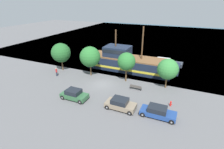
{
  "coord_description": "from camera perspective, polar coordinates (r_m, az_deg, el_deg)",
  "views": [
    {
      "loc": [
        12.94,
        -24.59,
        13.76
      ],
      "look_at": [
        1.01,
        2.0,
        1.2
      ],
      "focal_mm": 28.0,
      "sensor_mm": 36.0,
      "label": 1
    }
  ],
  "objects": [
    {
      "name": "tree_row_east",
      "position": [
        37.33,
        -16.32,
        6.82
      ],
      "size": [
        3.91,
        3.91,
        5.71
      ],
      "color": "brown",
      "rests_on": "ground_plane"
    },
    {
      "name": "tree_row_mideast",
      "position": [
        33.34,
        -7.18,
        5.76
      ],
      "size": [
        3.88,
        3.88,
        5.76
      ],
      "color": "brown",
      "rests_on": "ground_plane"
    },
    {
      "name": "moored_boat_outer",
      "position": [
        41.94,
        16.92,
        3.86
      ],
      "size": [
        7.35,
        2.32,
        1.35
      ],
      "color": "#2D333D",
      "rests_on": "water_surface"
    },
    {
      "name": "pedestrian_walking_near",
      "position": [
        35.45,
        -17.67,
        0.8
      ],
      "size": [
        0.32,
        0.32,
        1.68
      ],
      "color": "#232838",
      "rests_on": "ground_plane"
    },
    {
      "name": "parked_car_curb_rear",
      "position": [
        23.25,
        14.74,
        -11.72
      ],
      "size": [
        4.44,
        1.89,
        1.44
      ],
      "color": "navy",
      "rests_on": "ground_plane"
    },
    {
      "name": "tree_row_midwest",
      "position": [
        30.7,
        4.74,
        4.25
      ],
      "size": [
        3.17,
        3.17,
        5.37
      ],
      "color": "brown",
      "rests_on": "ground_plane"
    },
    {
      "name": "tree_row_west",
      "position": [
        29.73,
        17.75,
        1.67
      ],
      "size": [
        3.42,
        3.42,
        5.07
      ],
      "color": "brown",
      "rests_on": "ground_plane"
    },
    {
      "name": "pirate_ship",
      "position": [
        36.86,
        5.18,
        4.19
      ],
      "size": [
        18.72,
        5.1,
        9.12
      ],
      "color": "#192338",
      "rests_on": "water_surface"
    },
    {
      "name": "bench_promenade_east",
      "position": [
        29.11,
        7.75,
        -4.14
      ],
      "size": [
        1.92,
        0.45,
        0.85
      ],
      "color": "#4C4742",
      "rests_on": "ground_plane"
    },
    {
      "name": "parked_car_curb_mid",
      "position": [
        26.75,
        -12.25,
        -6.39
      ],
      "size": [
        4.03,
        1.97,
        1.52
      ],
      "color": "#2D5B38",
      "rests_on": "ground_plane"
    },
    {
      "name": "fire_hydrant",
      "position": [
        26.0,
        18.61,
        -8.95
      ],
      "size": [
        0.42,
        0.25,
        0.76
      ],
      "color": "red",
      "rests_on": "ground_plane"
    },
    {
      "name": "parked_car_curb_front",
      "position": [
        24.0,
        2.75,
        -9.57
      ],
      "size": [
        4.13,
        2.01,
        1.52
      ],
      "color": "#7F705B",
      "rests_on": "ground_plane"
    },
    {
      "name": "ground_plane",
      "position": [
        31.01,
        -3.22,
        -3.07
      ],
      "size": [
        160.0,
        160.0,
        0.0
      ],
      "primitive_type": "plane",
      "color": "#5B5B5E"
    },
    {
      "name": "moored_boat_dockside",
      "position": [
        46.28,
        -0.65,
        6.75
      ],
      "size": [
        6.21,
        2.39,
        1.53
      ],
      "color": "silver",
      "rests_on": "water_surface"
    },
    {
      "name": "water_surface",
      "position": [
        71.14,
        13.5,
        11.54
      ],
      "size": [
        80.0,
        80.0,
        0.0
      ],
      "primitive_type": "plane",
      "color": "#33566B",
      "rests_on": "ground"
    }
  ]
}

